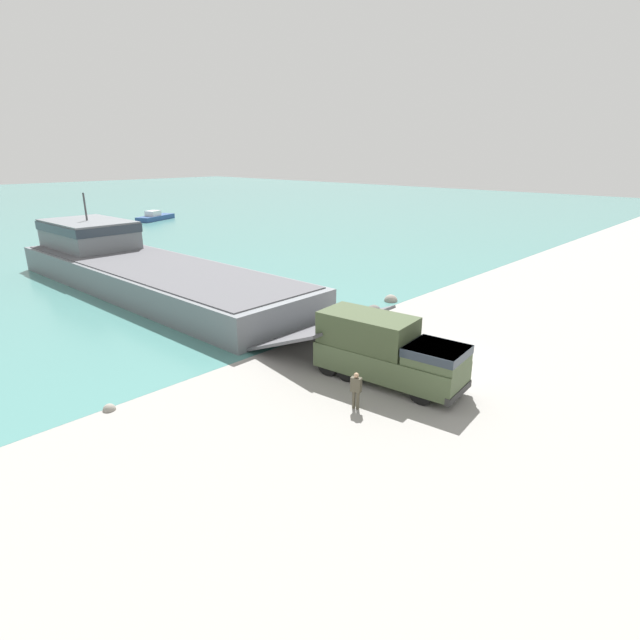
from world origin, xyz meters
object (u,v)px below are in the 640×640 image
object	(u,v)px
landing_craft	(138,266)
soldier_on_ramp	(356,388)
mooring_bollard	(378,312)
military_truck	(387,351)
moored_boat_b	(155,217)

from	to	relation	value
landing_craft	soldier_on_ramp	xyz separation A→B (m)	(-3.83, -25.81, -0.67)
mooring_bollard	soldier_on_ramp	bearing A→B (deg)	-147.15
military_truck	moored_boat_b	distance (m)	66.55
moored_boat_b	military_truck	bearing A→B (deg)	-43.94
military_truck	mooring_bollard	size ratio (longest dim) A/B	9.82
mooring_bollard	military_truck	bearing A→B (deg)	-140.67
military_truck	soldier_on_ramp	bearing A→B (deg)	-84.52
landing_craft	mooring_bollard	distance (m)	20.22
landing_craft	military_truck	bearing A→B (deg)	-93.00
landing_craft	military_truck	world-z (taller)	landing_craft
military_truck	soldier_on_ramp	xyz separation A→B (m)	(-2.99, -0.64, -0.63)
soldier_on_ramp	landing_craft	bearing A→B (deg)	66.03
landing_craft	moored_boat_b	distance (m)	43.38
military_truck	landing_craft	bearing A→B (deg)	171.46
military_truck	soldier_on_ramp	world-z (taller)	military_truck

